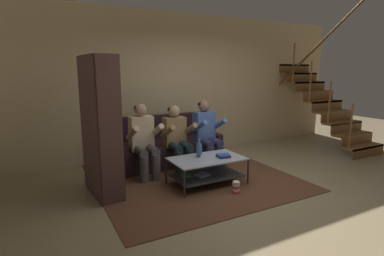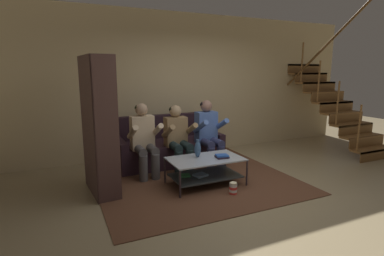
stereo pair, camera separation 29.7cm
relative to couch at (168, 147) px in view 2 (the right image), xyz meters
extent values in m
plane|color=#968460|center=(0.59, -1.87, -0.29)|extent=(16.80, 16.80, 0.00)
cube|color=tan|center=(0.59, 0.59, 1.16)|extent=(8.40, 0.12, 2.90)
cube|color=brown|center=(3.83, -1.48, -0.10)|extent=(1.02, 0.26, 0.04)
cube|color=brown|center=(3.83, -1.61, -0.18)|extent=(1.02, 0.02, 0.21)
cube|color=brown|center=(3.83, -1.22, 0.12)|extent=(1.02, 0.26, 0.04)
cube|color=brown|center=(3.83, -1.34, 0.03)|extent=(1.02, 0.02, 0.21)
cube|color=brown|center=(3.83, -0.95, 0.33)|extent=(1.02, 0.26, 0.04)
cube|color=brown|center=(3.83, -1.08, 0.24)|extent=(1.02, 0.02, 0.21)
cube|color=brown|center=(3.83, -0.69, 0.54)|extent=(1.02, 0.26, 0.04)
cube|color=brown|center=(3.83, -0.81, 0.45)|extent=(1.02, 0.02, 0.21)
cube|color=brown|center=(3.83, -0.42, 0.75)|extent=(1.02, 0.26, 0.04)
cube|color=brown|center=(3.83, -0.55, 0.66)|extent=(1.02, 0.02, 0.21)
cube|color=brown|center=(3.83, -0.16, 0.96)|extent=(1.02, 0.26, 0.04)
cube|color=brown|center=(3.83, -0.28, 0.88)|extent=(1.02, 0.02, 0.21)
cube|color=brown|center=(3.83, 0.11, 1.17)|extent=(1.02, 0.26, 0.04)
cube|color=brown|center=(3.83, -0.02, 1.09)|extent=(1.02, 0.02, 0.21)
cube|color=brown|center=(3.83, 0.37, 1.38)|extent=(1.02, 0.26, 0.04)
cube|color=brown|center=(3.83, 0.25, 1.30)|extent=(1.02, 0.02, 0.21)
cube|color=brown|center=(3.83, 0.64, 1.59)|extent=(1.02, 0.26, 0.04)
cube|color=brown|center=(3.83, 0.51, 1.51)|extent=(1.02, 0.02, 0.21)
cube|color=brown|center=(3.83, 0.90, 1.81)|extent=(1.02, 0.26, 0.04)
cube|color=brown|center=(3.83, 0.78, 1.72)|extent=(1.02, 0.02, 0.21)
cylinder|color=brown|center=(3.36, -1.48, 0.37)|extent=(0.04, 0.04, 0.90)
cylinder|color=brown|center=(3.36, -0.95, 0.80)|extent=(0.04, 0.04, 0.90)
cylinder|color=brown|center=(3.36, -0.42, 1.22)|extent=(0.04, 0.04, 0.90)
cylinder|color=brown|center=(3.36, 0.11, 1.64)|extent=(0.04, 0.04, 0.90)
cylinder|color=brown|center=(3.36, 0.64, 2.06)|extent=(0.04, 0.04, 0.90)
cylinder|color=brown|center=(3.36, -0.29, 1.78)|extent=(0.05, 2.42, 1.94)
cube|color=#301E29|center=(0.00, -0.06, -0.07)|extent=(1.71, 0.93, 0.43)
cube|color=black|center=(0.00, 0.32, 0.37)|extent=(1.71, 0.18, 0.45)
cube|color=#301E29|center=(-0.92, -0.06, -0.01)|extent=(0.13, 0.93, 0.55)
cube|color=#301E29|center=(0.92, -0.06, -0.01)|extent=(0.13, 0.93, 0.55)
cylinder|color=#4F4C4D|center=(-0.70, -0.83, -0.07)|extent=(0.14, 0.14, 0.43)
cylinder|color=#4F4C4D|center=(-0.50, -0.83, -0.07)|extent=(0.14, 0.14, 0.43)
cylinder|color=#4F4C4D|center=(-0.70, -0.65, 0.18)|extent=(0.14, 0.42, 0.14)
cylinder|color=#4F4C4D|center=(-0.50, -0.65, 0.18)|extent=(0.14, 0.42, 0.14)
cube|color=beige|center=(-0.60, -0.44, 0.43)|extent=(0.38, 0.22, 0.57)
cylinder|color=beige|center=(-0.81, -0.62, 0.49)|extent=(0.09, 0.49, 0.31)
cylinder|color=beige|center=(-0.40, -0.62, 0.49)|extent=(0.09, 0.49, 0.31)
sphere|color=tan|center=(-0.60, -0.44, 0.82)|extent=(0.21, 0.21, 0.21)
ellipsoid|color=black|center=(-0.60, -0.42, 0.85)|extent=(0.21, 0.21, 0.13)
cylinder|color=#1D2C2E|center=(-0.10, -0.83, -0.07)|extent=(0.14, 0.14, 0.43)
cylinder|color=#1D2C2E|center=(0.10, -0.83, -0.07)|extent=(0.14, 0.14, 0.43)
cylinder|color=#1D2C2E|center=(-0.10, -0.65, 0.18)|extent=(0.14, 0.42, 0.14)
cylinder|color=#1D2C2E|center=(0.10, -0.65, 0.18)|extent=(0.14, 0.42, 0.14)
cube|color=#957650|center=(0.00, -0.44, 0.40)|extent=(0.38, 0.22, 0.51)
cylinder|color=#957650|center=(-0.20, -0.62, 0.45)|extent=(0.09, 0.49, 0.31)
cylinder|color=#957650|center=(0.20, -0.62, 0.45)|extent=(0.09, 0.49, 0.31)
sphere|color=tan|center=(0.00, -0.44, 0.76)|extent=(0.21, 0.21, 0.21)
ellipsoid|color=black|center=(0.00, -0.42, 0.79)|extent=(0.21, 0.21, 0.13)
cylinder|color=navy|center=(0.50, -0.83, -0.07)|extent=(0.14, 0.14, 0.43)
cylinder|color=navy|center=(0.70, -0.83, -0.07)|extent=(0.14, 0.14, 0.43)
cylinder|color=navy|center=(0.50, -0.65, 0.18)|extent=(0.14, 0.42, 0.14)
cylinder|color=navy|center=(0.70, -0.65, 0.18)|extent=(0.14, 0.42, 0.14)
cube|color=#4F70BB|center=(0.60, -0.44, 0.43)|extent=(0.38, 0.22, 0.57)
cylinder|color=#4F70BB|center=(0.40, -0.62, 0.49)|extent=(0.09, 0.49, 0.31)
cylinder|color=#4F70BB|center=(0.81, -0.62, 0.49)|extent=(0.09, 0.49, 0.31)
sphere|color=#896255|center=(0.60, -0.44, 0.82)|extent=(0.21, 0.21, 0.21)
ellipsoid|color=black|center=(0.60, -0.42, 0.85)|extent=(0.21, 0.21, 0.13)
cube|color=#AEB8C6|center=(0.13, -1.36, 0.13)|extent=(1.12, 0.66, 0.02)
cube|color=#33393B|center=(0.13, -1.36, -0.14)|extent=(1.03, 0.61, 0.02)
cylinder|color=#31262C|center=(-0.42, -1.68, -0.07)|extent=(0.03, 0.03, 0.42)
cylinder|color=#31262C|center=(0.68, -1.68, -0.07)|extent=(0.03, 0.03, 0.42)
cylinder|color=#31262C|center=(-0.42, -1.05, -0.07)|extent=(0.03, 0.03, 0.42)
cylinder|color=#31262C|center=(0.68, -1.05, -0.07)|extent=(0.03, 0.03, 0.42)
cube|color=#378B4B|center=(-0.19, -1.28, -0.12)|extent=(0.19, 0.17, 0.02)
cube|color=#7496B7|center=(0.04, -1.37, -0.11)|extent=(0.23, 0.20, 0.03)
cube|color=brown|center=(0.06, -0.81, -0.28)|extent=(3.05, 3.31, 0.01)
cube|color=brown|center=(0.06, -0.81, -0.28)|extent=(1.68, 1.82, 0.00)
ellipsoid|color=#375987|center=(0.05, -1.25, 0.26)|extent=(0.10, 0.10, 0.25)
cylinder|color=#375987|center=(0.05, -1.25, 0.39)|extent=(0.04, 0.04, 0.06)
cube|color=#2F2031|center=(0.37, -1.44, 0.15)|extent=(0.20, 0.18, 0.03)
cube|color=#2550AE|center=(0.37, -1.45, 0.18)|extent=(0.21, 0.19, 0.02)
cube|color=#462F2C|center=(-1.32, -1.39, 0.69)|extent=(0.32, 0.05, 1.94)
cube|color=#462F2C|center=(-1.40, -0.54, 0.69)|extent=(0.32, 0.05, 1.94)
cube|color=#462F2C|center=(-1.51, -0.98, 0.69)|extent=(0.10, 0.88, 1.94)
cube|color=#462F2C|center=(-1.36, -0.97, -0.28)|extent=(0.40, 0.86, 0.02)
cube|color=#462F2C|center=(-1.36, -0.97, 0.10)|extent=(0.40, 0.86, 0.02)
cube|color=#462F2C|center=(-1.36, -0.97, 0.49)|extent=(0.40, 0.86, 0.02)
cube|color=#462F2C|center=(-1.36, -0.97, 0.88)|extent=(0.40, 0.86, 0.02)
cube|color=#462F2C|center=(-1.36, -0.97, 1.27)|extent=(0.40, 0.86, 0.02)
cube|color=#462F2C|center=(-1.36, -0.97, 1.65)|extent=(0.40, 0.86, 0.02)
cube|color=#9B6E49|center=(-1.30, -1.35, -0.15)|extent=(0.23, 0.06, 0.24)
cube|color=#907452|center=(-1.33, -1.32, -0.11)|extent=(0.29, 0.06, 0.32)
cube|color=#2C8243|center=(-1.30, -1.27, -0.16)|extent=(0.23, 0.07, 0.21)
cube|color=silver|center=(-1.31, -1.21, -0.11)|extent=(0.24, 0.07, 0.30)
cube|color=#ACB040|center=(-1.34, -1.16, -0.15)|extent=(0.28, 0.07, 0.24)
cube|color=#987C54|center=(-1.32, -1.11, -0.15)|extent=(0.24, 0.05, 0.23)
cube|color=purple|center=(-1.35, -1.08, -0.15)|extent=(0.29, 0.07, 0.23)
cylinder|color=red|center=(0.32, -1.86, -0.27)|extent=(0.11, 0.11, 0.04)
cylinder|color=white|center=(0.32, -1.86, -0.23)|extent=(0.11, 0.11, 0.04)
cylinder|color=red|center=(0.32, -1.86, -0.19)|extent=(0.11, 0.11, 0.04)
cylinder|color=white|center=(0.32, -1.86, -0.15)|extent=(0.11, 0.11, 0.04)
ellipsoid|color=beige|center=(0.32, -1.86, -0.12)|extent=(0.11, 0.11, 0.04)
camera|label=1|loc=(-2.14, -5.15, 1.45)|focal=28.00mm
camera|label=2|loc=(-1.88, -5.28, 1.45)|focal=28.00mm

